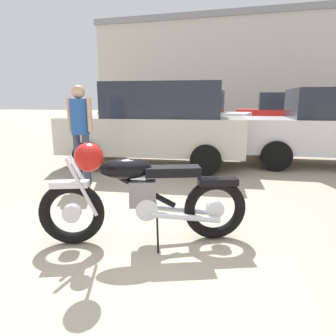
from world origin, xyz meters
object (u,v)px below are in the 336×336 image
Objects in this scene: vintage_motorcycle at (139,196)px; white_estate_far at (297,112)px; silver_sedan_mid at (157,124)px; pale_sedan_back at (171,116)px; bystander at (80,125)px.

vintage_motorcycle is 0.42× the size of white_estate_far.
white_estate_far is 1.16× the size of silver_sedan_mid.
pale_sedan_back reaches higher than vintage_motorcycle.
white_estate_far is at bearing 155.08° from bystander.
vintage_motorcycle is at bearing 98.60° from silver_sedan_mid.
pale_sedan_back is 1.18× the size of silver_sedan_mid.
silver_sedan_mid reaches higher than pale_sedan_back.
white_estate_far is at bearing 48.04° from pale_sedan_back.
white_estate_far is (2.72, 10.96, 0.45)m from vintage_motorcycle.
silver_sedan_mid is at bearing -95.32° from vintage_motorcycle.
vintage_motorcycle is 3.81m from silver_sedan_mid.
vintage_motorcycle is 7.04m from pale_sedan_back.
bystander is 0.35× the size of white_estate_far.
pale_sedan_back reaches higher than bystander.
silver_sedan_mid is (0.56, -3.20, -0.02)m from pale_sedan_back.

